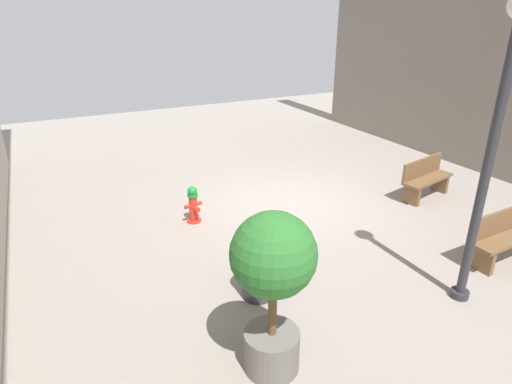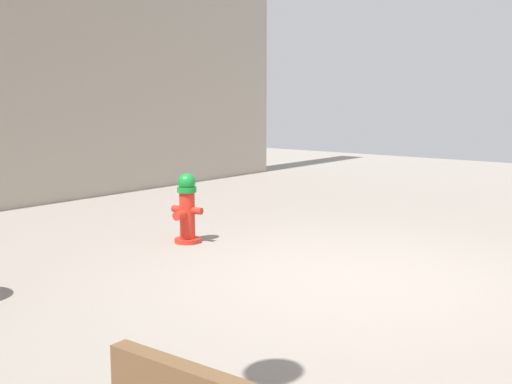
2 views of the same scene
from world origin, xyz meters
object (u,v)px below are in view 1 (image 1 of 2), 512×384
Objects in this scene: planter_tree at (273,276)px; trash_bin at (258,273)px; bench_far at (508,234)px; fire_hydrant at (193,204)px; street_lamp at (496,129)px; bench_near at (425,178)px.

planter_tree is 1.79m from trash_bin.
planter_tree is at bearing 4.07° from bench_far.
fire_hydrant is 0.98× the size of trash_bin.
trash_bin is (4.52, -1.05, -0.08)m from bench_far.
fire_hydrant is 5.78m from street_lamp.
bench_near is 4.68m from street_lamp.
trash_bin is (-0.01, 2.96, 0.01)m from fire_hydrant.
planter_tree is at bearing -1.46° from street_lamp.
trash_bin is at bearing -110.85° from planter_tree.
bench_near is 0.88× the size of bench_far.
planter_tree is 2.62× the size of trash_bin.
fire_hydrant is at bearing -41.55° from bench_far.
trash_bin is at bearing -13.14° from bench_far.
trash_bin is (5.41, 1.69, -0.07)m from bench_near.
street_lamp reaches higher than planter_tree.
bench_near is at bearing -152.46° from planter_tree.
fire_hydrant is at bearing -89.73° from trash_bin.
street_lamp is at bearing 178.54° from planter_tree.
planter_tree is (5.95, 3.10, 0.89)m from bench_near.
planter_tree is at bearing 27.54° from bench_near.
fire_hydrant is 5.58m from bench_near.
street_lamp is (1.68, 0.45, 2.23)m from bench_far.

